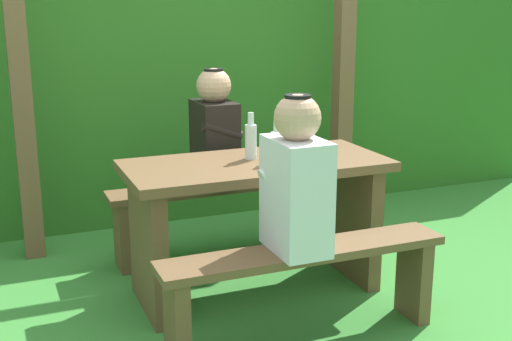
# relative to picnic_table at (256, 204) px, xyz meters

# --- Properties ---
(ground_plane) EXTENTS (12.00, 12.00, 0.00)m
(ground_plane) POSITION_rel_picnic_table_xyz_m (0.00, 0.00, -0.51)
(ground_plane) COLOR #398435
(hedge_backdrop) EXTENTS (6.40, 0.82, 1.79)m
(hedge_backdrop) POSITION_rel_picnic_table_xyz_m (0.00, 1.76, 0.39)
(hedge_backdrop) COLOR #2D6B21
(hedge_backdrop) RESTS_ON ground_plane
(pergola_post_left) EXTENTS (0.12, 0.12, 1.93)m
(pergola_post_left) POSITION_rel_picnic_table_xyz_m (-1.10, 1.02, 0.45)
(pergola_post_left) COLOR brown
(pergola_post_left) RESTS_ON ground_plane
(pergola_post_right) EXTENTS (0.12, 0.12, 1.93)m
(pergola_post_right) POSITION_rel_picnic_table_xyz_m (1.10, 1.02, 0.45)
(pergola_post_right) COLOR brown
(pergola_post_right) RESTS_ON ground_plane
(picnic_table) EXTENTS (1.40, 0.64, 0.75)m
(picnic_table) POSITION_rel_picnic_table_xyz_m (0.00, 0.00, 0.00)
(picnic_table) COLOR brown
(picnic_table) RESTS_ON ground_plane
(bench_near) EXTENTS (1.40, 0.24, 0.47)m
(bench_near) POSITION_rel_picnic_table_xyz_m (0.00, -0.60, -0.18)
(bench_near) COLOR brown
(bench_near) RESTS_ON ground_plane
(bench_far) EXTENTS (1.40, 0.24, 0.47)m
(bench_far) POSITION_rel_picnic_table_xyz_m (0.00, 0.60, -0.18)
(bench_far) COLOR brown
(bench_far) RESTS_ON ground_plane
(person_white_shirt) EXTENTS (0.25, 0.35, 0.72)m
(person_white_shirt) POSITION_rel_picnic_table_xyz_m (-0.05, -0.59, 0.29)
(person_white_shirt) COLOR silver
(person_white_shirt) RESTS_ON bench_near
(person_black_coat) EXTENTS (0.25, 0.35, 0.72)m
(person_black_coat) POSITION_rel_picnic_table_xyz_m (-0.03, 0.59, 0.29)
(person_black_coat) COLOR black
(person_black_coat) RESTS_ON bench_far
(drinking_glass) EXTENTS (0.07, 0.07, 0.10)m
(drinking_glass) POSITION_rel_picnic_table_xyz_m (0.25, 0.09, 0.29)
(drinking_glass) COLOR silver
(drinking_glass) RESTS_ON picnic_table
(bottle_left) EXTENTS (0.06, 0.06, 0.22)m
(bottle_left) POSITION_rel_picnic_table_xyz_m (0.26, 0.01, 0.33)
(bottle_left) COLOR silver
(bottle_left) RESTS_ON picnic_table
(bottle_right) EXTENTS (0.06, 0.06, 0.25)m
(bottle_right) POSITION_rel_picnic_table_xyz_m (-0.01, 0.05, 0.34)
(bottle_right) COLOR silver
(bottle_right) RESTS_ON picnic_table
(bottle_center) EXTENTS (0.06, 0.06, 0.22)m
(bottle_center) POSITION_rel_picnic_table_xyz_m (0.09, -0.07, 0.33)
(bottle_center) COLOR silver
(bottle_center) RESTS_ON picnic_table
(cell_phone) EXTENTS (0.13, 0.16, 0.01)m
(cell_phone) POSITION_rel_picnic_table_xyz_m (0.10, 0.01, 0.25)
(cell_phone) COLOR silver
(cell_phone) RESTS_ON picnic_table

